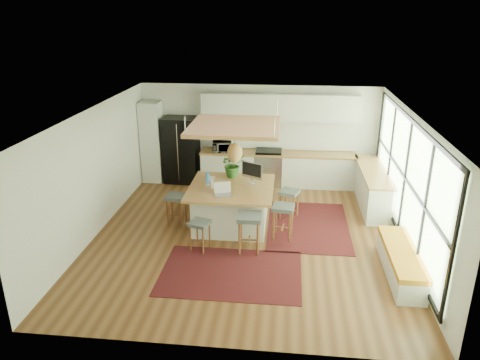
# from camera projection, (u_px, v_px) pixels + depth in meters

# --- Properties ---
(floor) EXTENTS (7.00, 7.00, 0.00)m
(floor) POSITION_uv_depth(u_px,v_px,m) (247.00, 236.00, 9.89)
(floor) COLOR #542F18
(floor) RESTS_ON ground
(ceiling) EXTENTS (7.00, 7.00, 0.00)m
(ceiling) POSITION_uv_depth(u_px,v_px,m) (247.00, 113.00, 8.94)
(ceiling) COLOR white
(ceiling) RESTS_ON ground
(wall_back) EXTENTS (6.50, 0.00, 6.50)m
(wall_back) POSITION_uv_depth(u_px,v_px,m) (259.00, 134.00, 12.67)
(wall_back) COLOR silver
(wall_back) RESTS_ON ground
(wall_front) EXTENTS (6.50, 0.00, 6.50)m
(wall_front) POSITION_uv_depth(u_px,v_px,m) (223.00, 267.00, 6.16)
(wall_front) COLOR silver
(wall_front) RESTS_ON ground
(wall_left) EXTENTS (0.00, 7.00, 7.00)m
(wall_left) POSITION_uv_depth(u_px,v_px,m) (95.00, 172.00, 9.74)
(wall_left) COLOR silver
(wall_left) RESTS_ON ground
(wall_right) EXTENTS (0.00, 7.00, 7.00)m
(wall_right) POSITION_uv_depth(u_px,v_px,m) (410.00, 184.00, 9.08)
(wall_right) COLOR silver
(wall_right) RESTS_ON ground
(window_wall) EXTENTS (0.10, 6.20, 2.60)m
(window_wall) POSITION_uv_depth(u_px,v_px,m) (409.00, 181.00, 9.07)
(window_wall) COLOR black
(window_wall) RESTS_ON wall_right
(pantry) EXTENTS (0.55, 0.60, 2.25)m
(pantry) POSITION_uv_depth(u_px,v_px,m) (152.00, 142.00, 12.75)
(pantry) COLOR silver
(pantry) RESTS_ON floor
(back_counter_base) EXTENTS (4.20, 0.60, 0.88)m
(back_counter_base) POSITION_uv_depth(u_px,v_px,m) (277.00, 169.00, 12.64)
(back_counter_base) COLOR silver
(back_counter_base) RESTS_ON floor
(back_counter_top) EXTENTS (4.24, 0.64, 0.05)m
(back_counter_top) POSITION_uv_depth(u_px,v_px,m) (278.00, 154.00, 12.47)
(back_counter_top) COLOR olive
(back_counter_top) RESTS_ON back_counter_base
(backsplash) EXTENTS (4.20, 0.02, 0.80)m
(backsplash) POSITION_uv_depth(u_px,v_px,m) (279.00, 135.00, 12.59)
(backsplash) COLOR white
(backsplash) RESTS_ON wall_back
(upper_cabinets) EXTENTS (4.20, 0.34, 0.70)m
(upper_cabinets) POSITION_uv_depth(u_px,v_px,m) (279.00, 107.00, 12.16)
(upper_cabinets) COLOR silver
(upper_cabinets) RESTS_ON wall_back
(range) EXTENTS (0.76, 0.62, 1.00)m
(range) POSITION_uv_depth(u_px,v_px,m) (268.00, 167.00, 12.64)
(range) COLOR #A5A5AA
(range) RESTS_ON floor
(right_counter_base) EXTENTS (0.60, 2.50, 0.88)m
(right_counter_base) POSITION_uv_depth(u_px,v_px,m) (372.00, 189.00, 11.30)
(right_counter_base) COLOR silver
(right_counter_base) RESTS_ON floor
(right_counter_top) EXTENTS (0.64, 2.54, 0.05)m
(right_counter_top) POSITION_uv_depth(u_px,v_px,m) (374.00, 171.00, 11.14)
(right_counter_top) COLOR olive
(right_counter_top) RESTS_ON right_counter_base
(window_bench) EXTENTS (0.52, 2.00, 0.50)m
(window_bench) POSITION_uv_depth(u_px,v_px,m) (401.00, 262.00, 8.38)
(window_bench) COLOR silver
(window_bench) RESTS_ON floor
(ceiling_panel) EXTENTS (1.86, 1.86, 0.80)m
(ceiling_panel) POSITION_uv_depth(u_px,v_px,m) (235.00, 139.00, 9.57)
(ceiling_panel) COLOR olive
(ceiling_panel) RESTS_ON ceiling
(rug_near) EXTENTS (2.60, 1.80, 0.01)m
(rug_near) POSITION_uv_depth(u_px,v_px,m) (231.00, 273.00, 8.51)
(rug_near) COLOR black
(rug_near) RESTS_ON floor
(rug_right) EXTENTS (1.80, 2.60, 0.01)m
(rug_right) POSITION_uv_depth(u_px,v_px,m) (308.00, 226.00, 10.35)
(rug_right) COLOR black
(rug_right) RESTS_ON floor
(fridge) EXTENTS (0.95, 0.76, 1.84)m
(fridge) POSITION_uv_depth(u_px,v_px,m) (182.00, 150.00, 12.74)
(fridge) COLOR black
(fridge) RESTS_ON floor
(island) EXTENTS (1.85, 1.85, 0.93)m
(island) POSITION_uv_depth(u_px,v_px,m) (231.00, 206.00, 10.24)
(island) COLOR olive
(island) RESTS_ON floor
(stool_near_left) EXTENTS (0.47, 0.47, 0.63)m
(stool_near_left) POSITION_uv_depth(u_px,v_px,m) (200.00, 234.00, 9.21)
(stool_near_left) COLOR #424849
(stool_near_left) RESTS_ON floor
(stool_near_right) EXTENTS (0.48, 0.48, 0.79)m
(stool_near_right) POSITION_uv_depth(u_px,v_px,m) (249.00, 235.00, 9.17)
(stool_near_right) COLOR #424849
(stool_near_right) RESTS_ON floor
(stool_right_front) EXTENTS (0.49, 0.49, 0.75)m
(stool_right_front) POSITION_uv_depth(u_px,v_px,m) (283.00, 222.00, 9.70)
(stool_right_front) COLOR #424849
(stool_right_front) RESTS_ON floor
(stool_right_back) EXTENTS (0.53, 0.53, 0.69)m
(stool_right_back) POSITION_uv_depth(u_px,v_px,m) (289.00, 204.00, 10.63)
(stool_right_back) COLOR #424849
(stool_right_back) RESTS_ON floor
(stool_left_side) EXTENTS (0.45, 0.45, 0.72)m
(stool_left_side) POSITION_uv_depth(u_px,v_px,m) (177.00, 210.00, 10.31)
(stool_left_side) COLOR #424849
(stool_left_side) RESTS_ON floor
(laptop) EXTENTS (0.45, 0.47, 0.27)m
(laptop) POSITION_uv_depth(u_px,v_px,m) (223.00, 190.00, 9.58)
(laptop) COLOR #A5A5AA
(laptop) RESTS_ON island
(monitor) EXTENTS (0.57, 0.44, 0.51)m
(monitor) POSITION_uv_depth(u_px,v_px,m) (252.00, 172.00, 10.18)
(monitor) COLOR #A5A5AA
(monitor) RESTS_ON island
(microwave) EXTENTS (0.55, 0.35, 0.35)m
(microwave) POSITION_uv_depth(u_px,v_px,m) (222.00, 145.00, 12.51)
(microwave) COLOR #A5A5AA
(microwave) RESTS_ON back_counter_top
(island_plant) EXTENTS (0.77, 0.79, 0.47)m
(island_plant) POSITION_uv_depth(u_px,v_px,m) (233.00, 167.00, 10.61)
(island_plant) COLOR #1E4C19
(island_plant) RESTS_ON island
(island_bowl) EXTENTS (0.26, 0.26, 0.05)m
(island_bowl) POSITION_uv_depth(u_px,v_px,m) (211.00, 179.00, 10.48)
(island_bowl) COLOR beige
(island_bowl) RESTS_ON island
(island_bottle_0) EXTENTS (0.07, 0.07, 0.19)m
(island_bottle_0) POSITION_uv_depth(u_px,v_px,m) (207.00, 180.00, 10.19)
(island_bottle_0) COLOR #3481D2
(island_bottle_0) RESTS_ON island
(island_bottle_1) EXTENTS (0.07, 0.07, 0.19)m
(island_bottle_1) POSITION_uv_depth(u_px,v_px,m) (212.00, 184.00, 9.95)
(island_bottle_1) COLOR white
(island_bottle_1) RESTS_ON island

